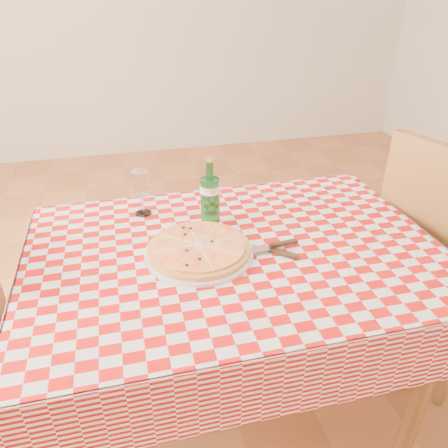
# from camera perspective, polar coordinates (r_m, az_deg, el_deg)

# --- Properties ---
(dining_table) EXTENTS (1.20, 0.80, 0.75)m
(dining_table) POSITION_cam_1_polar(r_m,az_deg,el_deg) (1.44, 1.36, -6.56)
(dining_table) COLOR brown
(dining_table) RESTS_ON ground
(tablecloth) EXTENTS (1.30, 0.90, 0.01)m
(tablecloth) POSITION_cam_1_polar(r_m,az_deg,el_deg) (1.38, 1.40, -3.41)
(tablecloth) COLOR #AA0C0A
(tablecloth) RESTS_ON dining_table
(chair_near) EXTENTS (0.59, 0.59, 1.03)m
(chair_near) POSITION_cam_1_polar(r_m,az_deg,el_deg) (1.88, 26.85, -3.21)
(chair_near) COLOR brown
(chair_near) RESTS_ON ground
(pizza_plate) EXTENTS (0.37, 0.37, 0.04)m
(pizza_plate) POSITION_cam_1_polar(r_m,az_deg,el_deg) (1.34, -3.28, -3.16)
(pizza_plate) COLOR #BA7F3E
(pizza_plate) RESTS_ON tablecloth
(water_bottle) EXTENTS (0.08, 0.08, 0.24)m
(water_bottle) POSITION_cam_1_polar(r_m,az_deg,el_deg) (1.46, -1.85, 4.23)
(water_bottle) COLOR #196525
(water_bottle) RESTS_ON tablecloth
(wine_glass) EXTENTS (0.08, 0.08, 0.17)m
(wine_glass) POSITION_cam_1_polar(r_m,az_deg,el_deg) (1.57, -10.73, 4.02)
(wine_glass) COLOR white
(wine_glass) RESTS_ON tablecloth
(cutlery) EXTENTS (0.28, 0.25, 0.03)m
(cutlery) POSITION_cam_1_polar(r_m,az_deg,el_deg) (1.37, 5.96, -3.12)
(cutlery) COLOR silver
(cutlery) RESTS_ON tablecloth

